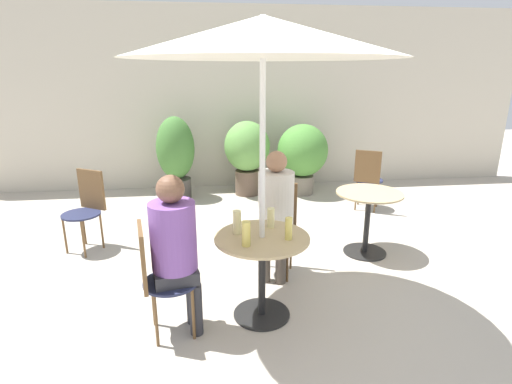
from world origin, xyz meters
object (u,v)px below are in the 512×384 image
Objects in this scene: beer_glass_3 at (237,222)px; umbrella at (263,38)px; potted_plant_2 at (303,153)px; beer_glass_1 at (289,229)px; seated_person_0 at (276,205)px; seated_person_1 at (176,243)px; bistro_chair_2 at (87,203)px; potted_plant_0 at (176,154)px; bistro_chair_1 at (157,272)px; bistro_chair_3 at (368,175)px; cafe_table_far at (368,210)px; bistro_chair_0 at (278,220)px; cafe_table_near at (262,259)px; beer_glass_2 at (271,218)px; potted_plant_1 at (247,151)px; beer_glass_0 at (246,234)px.

umbrella reaches higher than beer_glass_3.
beer_glass_1 is at bearing -105.06° from potted_plant_2.
seated_person_1 is (-0.88, -0.78, 0.00)m from seated_person_0.
seated_person_1 reaches higher than beer_glass_3.
bistro_chair_2 is 0.70× the size of potted_plant_0.
bistro_chair_3 is (2.68, 2.58, 0.00)m from bistro_chair_1.
bistro_chair_0 is (-1.05, -0.27, 0.04)m from cafe_table_far.
cafe_table_near is 4.24× the size of beer_glass_1.
bistro_chair_1 is 0.71× the size of seated_person_1.
bistro_chair_2 is 0.79× the size of potted_plant_2.
potted_plant_2 is at bearing 90.30° from seated_person_0.
beer_glass_2 is (0.91, 0.35, 0.26)m from bistro_chair_1.
potted_plant_2 is at bearing -4.09° from potted_plant_1.
beer_glass_3 is at bearing -77.65° from potted_plant_0.
potted_plant_0 is at bearing 94.66° from bistro_chair_2.
bistro_chair_2 is at bearing 170.55° from cafe_table_far.
potted_plant_1 is at bearing 114.65° from cafe_table_far.
beer_glass_1 reaches higher than beer_glass_2.
bistro_chair_1 is 1.00× the size of bistro_chair_2.
bistro_chair_1 is 0.72m from beer_glass_0.
seated_person_1 is (-2.53, -2.55, 0.21)m from bistro_chair_3.
potted_plant_1 is at bearing 89.59° from beer_glass_1.
cafe_table_far is at bearing 45.16° from beer_glass_1.
seated_person_0 reaches higher than potted_plant_1.
beer_glass_1 is (-1.66, -2.49, 0.26)m from bistro_chair_3.
beer_glass_1 reaches higher than cafe_table_far.
bistro_chair_0 is 2.28m from bistro_chair_3.
beer_glass_2 is at bearing 62.03° from cafe_table_near.
beer_glass_1 is at bearing -75.81° from bistro_chair_0.
beer_glass_3 is (-0.39, 0.17, 0.01)m from beer_glass_1.
beer_glass_1 is (-1.12, -1.13, 0.30)m from cafe_table_far.
potted_plant_2 is (0.91, 2.74, -0.06)m from seated_person_0.
cafe_table_far is at bearing 32.48° from beer_glass_3.
umbrella is at bearing 159.26° from beer_glass_1.
cafe_table_near is 3.57m from potted_plant_2.
cafe_table_far is at bearing 38.58° from umbrella.
bistro_chair_2 is (-1.79, 1.57, 0.02)m from cafe_table_near.
potted_plant_0 is at bearing -9.71° from bistro_chair_1.
potted_plant_1 is at bearing 84.22° from beer_glass_0.
cafe_table_far is 1.47m from bistro_chair_3.
bistro_chair_0 is 1.00× the size of bistro_chair_2.
beer_glass_3 is at bearing 156.87° from beer_glass_1.
cafe_table_near and cafe_table_far have the same top height.
bistro_chair_2 is 3.43m from potted_plant_2.
beer_glass_0 is at bearing -78.69° from beer_glass_3.
beer_glass_0 is 3.63m from potted_plant_0.
cafe_table_far is 1.09m from bistro_chair_0.
potted_plant_0 is 1.08× the size of potted_plant_1.
beer_glass_1 is at bearing -96.35° from bistro_chair_1.
seated_person_0 reaches higher than beer_glass_1.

